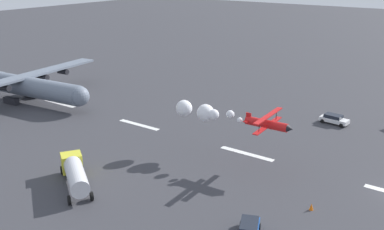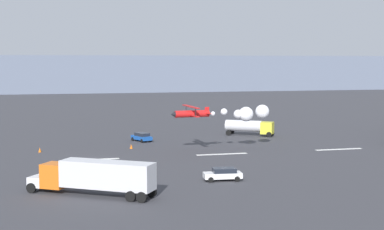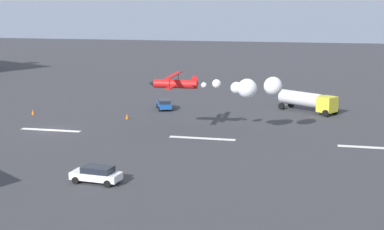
{
  "view_description": "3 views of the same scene",
  "coord_description": "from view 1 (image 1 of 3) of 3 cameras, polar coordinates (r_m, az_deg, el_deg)",
  "views": [
    {
      "loc": [
        -6.41,
        49.55,
        24.73
      ],
      "look_at": [
        28.84,
        0.0,
        3.75
      ],
      "focal_mm": 41.49,
      "sensor_mm": 36.0,
      "label": 1
    },
    {
      "loc": [
        -6.15,
        -82.7,
        14.03
      ],
      "look_at": [
        15.67,
        2.81,
        5.83
      ],
      "focal_mm": 53.83,
      "sensor_mm": 36.0,
      "label": 2
    },
    {
      "loc": [
        33.21,
        -63.82,
        15.76
      ],
      "look_at": [
        19.31,
        -3.9,
        3.57
      ],
      "focal_mm": 52.74,
      "sensor_mm": 36.0,
      "label": 3
    }
  ],
  "objects": [
    {
      "name": "runway_stripe_6",
      "position": [
        71.8,
        -6.81,
        -1.25
      ],
      "size": [
        8.0,
        0.9,
        0.01
      ],
      "primitive_type": "cube",
      "color": "white",
      "rests_on": "ground"
    },
    {
      "name": "followme_car_yellow",
      "position": [
        75.12,
        17.78,
        -0.48
      ],
      "size": [
        4.64,
        2.37,
        1.52
      ],
      "color": "white",
      "rests_on": "ground"
    },
    {
      "name": "runway_stripe_7",
      "position": [
        85.66,
        -16.64,
        1.44
      ],
      "size": [
        8.0,
        0.9,
        0.01
      ],
      "primitive_type": "cube",
      "color": "white",
      "rests_on": "ground"
    },
    {
      "name": "runway_stripe_5",
      "position": [
        61.2,
        7.06,
        -4.95
      ],
      "size": [
        8.0,
        0.9,
        0.01
      ],
      "primitive_type": "cube",
      "color": "white",
      "rests_on": "ground"
    },
    {
      "name": "fuel_tanker_truck",
      "position": [
        53.35,
        -14.81,
        -7.18
      ],
      "size": [
        8.93,
        7.14,
        2.9
      ],
      "color": "yellow",
      "rests_on": "ground"
    },
    {
      "name": "airport_staff_sedan",
      "position": [
        43.63,
        7.31,
        -14.39
      ],
      "size": [
        3.36,
        4.75,
        1.52
      ],
      "color": "#194CA5",
      "rests_on": "ground"
    },
    {
      "name": "cargo_transport_plane",
      "position": [
        87.45,
        -20.44,
        3.58
      ],
      "size": [
        29.35,
        35.4,
        10.88
      ],
      "color": "slate",
      "rests_on": "ground"
    },
    {
      "name": "traffic_cone_far",
      "position": [
        49.28,
        15.09,
        -11.32
      ],
      "size": [
        0.44,
        0.44,
        0.75
      ],
      "primitive_type": "cone",
      "color": "orange",
      "rests_on": "ground"
    },
    {
      "name": "stunt_biplane_red",
      "position": [
        58.15,
        2.77,
        0.15
      ],
      "size": [
        16.43,
        7.33,
        2.61
      ],
      "color": "red"
    }
  ]
}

